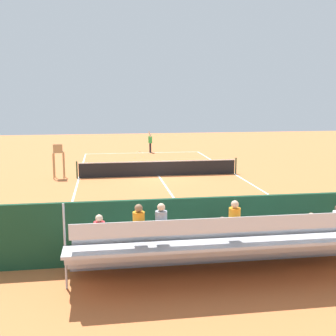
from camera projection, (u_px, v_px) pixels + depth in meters
ground_plane at (159, 176)px, 27.22m from camera, size 60.00×60.00×0.00m
court_line_markings at (159, 176)px, 27.25m from camera, size 10.10×22.20×0.01m
tennis_net at (159, 168)px, 27.13m from camera, size 10.30×0.10×1.07m
backdrop_wall at (216, 228)px, 13.41m from camera, size 18.00×0.16×2.00m
bleacher_stand at (227, 244)px, 12.07m from camera, size 9.06×2.40×2.48m
umpire_chair at (58, 157)px, 26.28m from camera, size 0.67×0.67×2.14m
courtside_bench at (266, 231)px, 14.48m from camera, size 1.80×0.40×0.93m
equipment_bag at (203, 246)px, 14.10m from camera, size 0.90×0.36×0.36m
tennis_player at (150, 141)px, 38.06m from camera, size 0.45×0.56×1.93m
tennis_racket at (138, 152)px, 38.25m from camera, size 0.48×0.55×0.03m
tennis_ball_near at (143, 157)px, 35.40m from camera, size 0.07×0.07×0.07m
tennis_ball_far at (135, 158)px, 34.76m from camera, size 0.07×0.07×0.07m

